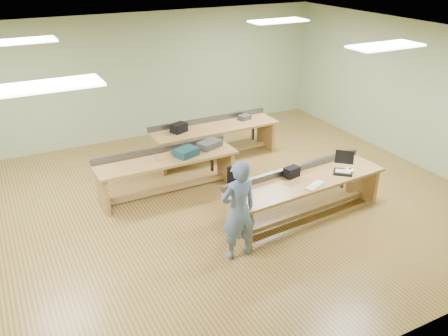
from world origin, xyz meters
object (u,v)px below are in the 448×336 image
Objects in this scene: laptop_base at (343,172)px; camera_bag at (292,172)px; parts_bin_teal at (186,152)px; drinks_can at (155,158)px; person at (238,210)px; mug at (173,152)px; parts_bin_grey at (210,144)px; workbench_front at (305,189)px; workbench_back at (214,134)px; task_chair at (238,195)px; workbench_mid at (167,167)px.

laptop_base is 0.93m from camera_bag.
parts_bin_teal reaches higher than drinks_can.
person is 1.57m from camera_bag.
parts_bin_grey is at bearing 0.68° from mug.
mug is 0.43m from drinks_can.
person is 13.67× the size of drinks_can.
drinks_can is at bearing -80.54° from person.
person is at bearing -129.33° from laptop_base.
workbench_front is at bearing -164.27° from person.
mug is at bearing 117.01° from camera_bag.
person is 3.89× the size of parts_bin_teal.
workbench_back is 1.24m from parts_bin_grey.
workbench_back is 2.42m from task_chair.
workbench_front is at bearing -148.02° from laptop_base.
workbench_mid is 6.58× the size of parts_bin_teal.
camera_bag is 2.22× the size of drinks_can.
workbench_mid is 2.46m from person.
person is at bearing -93.89° from parts_bin_teal.
parts_bin_teal reaches higher than workbench_mid.
laptop_base is at bearing -40.00° from workbench_mid.
mug is at bearing 179.25° from laptop_base.
workbench_mid is 1.53m from task_chair.
parts_bin_grey is (-0.86, 2.02, 0.25)m from workbench_front.
parts_bin_grey is at bearing 3.62° from workbench_mid.
laptop_base is at bearing -74.11° from workbench_back.
camera_bag is 1.96m from parts_bin_grey.
workbench_front reaches higher than laptop_base.
task_chair is (-0.90, 0.74, -0.26)m from workbench_front.
workbench_mid is at bearing -161.20° from mug.
parts_bin_teal is at bearing 123.49° from workbench_front.
laptop_base is (0.95, -3.18, 0.21)m from workbench_back.
workbench_front is 3.07m from workbench_back.
task_chair is 1.37m from parts_bin_grey.
drinks_can is (-0.24, -0.05, 0.26)m from workbench_mid.
workbench_front is 1.68m from person.
workbench_mid is 0.98m from parts_bin_grey.
person is 4.99× the size of laptop_base.
person is at bearing -89.14° from mug.
workbench_back is at bearing -112.24° from person.
workbench_mid is at bearing 142.84° from task_chair.
drinks_can is (-1.81, -1.17, 0.25)m from workbench_back.
parts_bin_grey is at bearing 104.03° from task_chair.
camera_bag reaches higher than workbench_mid.
task_chair is at bearing -64.19° from parts_bin_teal.
laptop_base is at bearing -42.54° from parts_bin_teal.
workbench_mid reaches higher than laptop_base.
workbench_back is at bearing 59.26° from parts_bin_grey.
person reaches higher than camera_bag.
workbench_mid is at bearing -175.81° from parts_bin_grey.
camera_bag is 2.34m from mug.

